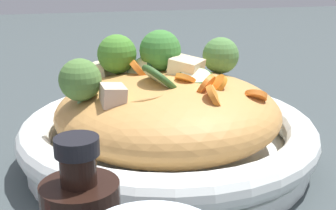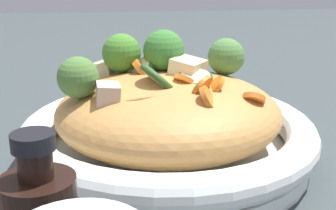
% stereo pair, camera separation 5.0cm
% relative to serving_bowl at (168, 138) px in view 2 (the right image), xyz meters
% --- Properties ---
extents(ground_plane, '(3.00, 3.00, 0.00)m').
position_rel_serving_bowl_xyz_m(ground_plane, '(0.00, 0.00, -0.03)').
color(ground_plane, '#384143').
extents(serving_bowl, '(0.32, 0.32, 0.05)m').
position_rel_serving_bowl_xyz_m(serving_bowl, '(0.00, 0.00, 0.00)').
color(serving_bowl, white).
rests_on(serving_bowl, ground_plane).
extents(noodle_heap, '(0.24, 0.24, 0.08)m').
position_rel_serving_bowl_xyz_m(noodle_heap, '(-0.00, 0.00, 0.03)').
color(noodle_heap, '#C18948').
rests_on(noodle_heap, serving_bowl).
extents(broccoli_florets, '(0.13, 0.22, 0.07)m').
position_rel_serving_bowl_xyz_m(broccoli_florets, '(0.03, 0.02, 0.08)').
color(broccoli_florets, '#8DB570').
rests_on(broccoli_florets, serving_bowl).
extents(carrot_coins, '(0.12, 0.13, 0.03)m').
position_rel_serving_bowl_xyz_m(carrot_coins, '(-0.02, -0.02, 0.07)').
color(carrot_coins, orange).
rests_on(carrot_coins, serving_bowl).
extents(zucchini_slices, '(0.10, 0.09, 0.04)m').
position_rel_serving_bowl_xyz_m(zucchini_slices, '(-0.00, 0.01, 0.07)').
color(zucchini_slices, beige).
rests_on(zucchini_slices, serving_bowl).
extents(chicken_chunks, '(0.15, 0.13, 0.04)m').
position_rel_serving_bowl_xyz_m(chicken_chunks, '(0.03, 0.02, 0.07)').
color(chicken_chunks, beige).
rests_on(chicken_chunks, serving_bowl).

